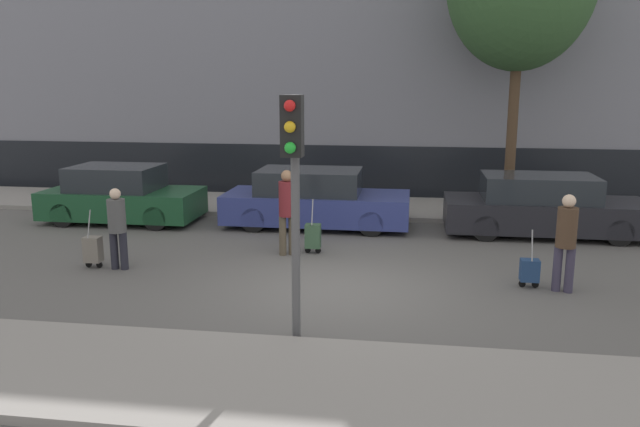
{
  "coord_description": "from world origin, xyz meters",
  "views": [
    {
      "loc": [
        1.25,
        -10.43,
        3.56
      ],
      "look_at": [
        -0.57,
        1.8,
        0.95
      ],
      "focal_mm": 35.0,
      "sensor_mm": 36.0,
      "label": 1
    }
  ],
  "objects_px": {
    "trolley_left": "(93,249)",
    "trolley_center": "(313,236)",
    "pedestrian_left": "(117,224)",
    "parked_car_2": "(543,207)",
    "traffic_light": "(293,169)",
    "parked_car_1": "(315,200)",
    "pedestrian_center": "(287,207)",
    "trolley_right": "(530,270)",
    "pedestrian_right": "(566,237)",
    "parked_car_0": "(121,196)"
  },
  "relations": [
    {
      "from": "parked_car_1",
      "to": "trolley_right",
      "type": "bearing_deg",
      "value": -42.95
    },
    {
      "from": "pedestrian_center",
      "to": "traffic_light",
      "type": "xyz_separation_m",
      "value": [
        0.99,
        -4.35,
        1.41
      ]
    },
    {
      "from": "parked_car_2",
      "to": "pedestrian_center",
      "type": "xyz_separation_m",
      "value": [
        -5.63,
        -2.62,
        0.36
      ]
    },
    {
      "from": "parked_car_1",
      "to": "trolley_center",
      "type": "height_order",
      "value": "parked_car_1"
    },
    {
      "from": "pedestrian_left",
      "to": "trolley_left",
      "type": "bearing_deg",
      "value": -179.94
    },
    {
      "from": "pedestrian_center",
      "to": "trolley_center",
      "type": "height_order",
      "value": "pedestrian_center"
    },
    {
      "from": "trolley_right",
      "to": "parked_car_1",
      "type": "bearing_deg",
      "value": 137.05
    },
    {
      "from": "parked_car_1",
      "to": "trolley_right",
      "type": "relative_size",
      "value": 4.37
    },
    {
      "from": "trolley_center",
      "to": "traffic_light",
      "type": "bearing_deg",
      "value": -84.02
    },
    {
      "from": "pedestrian_right",
      "to": "trolley_right",
      "type": "height_order",
      "value": "pedestrian_right"
    },
    {
      "from": "parked_car_2",
      "to": "trolley_right",
      "type": "height_order",
      "value": "parked_car_2"
    },
    {
      "from": "parked_car_2",
      "to": "pedestrian_center",
      "type": "bearing_deg",
      "value": -155.05
    },
    {
      "from": "parked_car_0",
      "to": "pedestrian_left",
      "type": "distance_m",
      "value": 4.43
    },
    {
      "from": "traffic_light",
      "to": "trolley_center",
      "type": "bearing_deg",
      "value": 95.98
    },
    {
      "from": "pedestrian_left",
      "to": "trolley_center",
      "type": "relative_size",
      "value": 1.36
    },
    {
      "from": "pedestrian_left",
      "to": "parked_car_0",
      "type": "bearing_deg",
      "value": 117.2
    },
    {
      "from": "trolley_right",
      "to": "trolley_left",
      "type": "bearing_deg",
      "value": -179.93
    },
    {
      "from": "parked_car_0",
      "to": "trolley_center",
      "type": "relative_size",
      "value": 3.38
    },
    {
      "from": "trolley_left",
      "to": "traffic_light",
      "type": "xyz_separation_m",
      "value": [
        4.55,
        -2.89,
        2.07
      ]
    },
    {
      "from": "trolley_right",
      "to": "pedestrian_right",
      "type": "bearing_deg",
      "value": -15.18
    },
    {
      "from": "parked_car_2",
      "to": "traffic_light",
      "type": "distance_m",
      "value": 8.56
    },
    {
      "from": "parked_car_2",
      "to": "traffic_light",
      "type": "relative_size",
      "value": 1.37
    },
    {
      "from": "parked_car_0",
      "to": "parked_car_2",
      "type": "height_order",
      "value": "parked_car_0"
    },
    {
      "from": "parked_car_0",
      "to": "trolley_right",
      "type": "height_order",
      "value": "parked_car_0"
    },
    {
      "from": "trolley_center",
      "to": "trolley_right",
      "type": "xyz_separation_m",
      "value": [
        4.14,
        -1.67,
        -0.06
      ]
    },
    {
      "from": "pedestrian_center",
      "to": "trolley_right",
      "type": "height_order",
      "value": "pedestrian_center"
    },
    {
      "from": "trolley_left",
      "to": "trolley_center",
      "type": "relative_size",
      "value": 0.99
    },
    {
      "from": "pedestrian_right",
      "to": "traffic_light",
      "type": "xyz_separation_m",
      "value": [
        -4.19,
        -2.75,
        1.46
      ]
    },
    {
      "from": "pedestrian_center",
      "to": "trolley_center",
      "type": "distance_m",
      "value": 0.85
    },
    {
      "from": "parked_car_0",
      "to": "trolley_left",
      "type": "relative_size",
      "value": 3.41
    },
    {
      "from": "trolley_right",
      "to": "pedestrian_left",
      "type": "bearing_deg",
      "value": -179.78
    },
    {
      "from": "pedestrian_right",
      "to": "parked_car_1",
      "type": "bearing_deg",
      "value": 154.52
    },
    {
      "from": "parked_car_0",
      "to": "pedestrian_left",
      "type": "relative_size",
      "value": 2.48
    },
    {
      "from": "parked_car_1",
      "to": "pedestrian_left",
      "type": "relative_size",
      "value": 2.89
    },
    {
      "from": "parked_car_1",
      "to": "pedestrian_center",
      "type": "distance_m",
      "value": 2.75
    },
    {
      "from": "parked_car_0",
      "to": "parked_car_1",
      "type": "xyz_separation_m",
      "value": [
        5.05,
        0.2,
        -0.01
      ]
    },
    {
      "from": "parked_car_2",
      "to": "trolley_right",
      "type": "xyz_separation_m",
      "value": [
        -0.98,
        -4.08,
        -0.35
      ]
    },
    {
      "from": "parked_car_0",
      "to": "trolley_right",
      "type": "relative_size",
      "value": 3.76
    },
    {
      "from": "pedestrian_right",
      "to": "trolley_right",
      "type": "relative_size",
      "value": 1.63
    },
    {
      "from": "parked_car_1",
      "to": "pedestrian_right",
      "type": "xyz_separation_m",
      "value": [
        5.03,
        -4.33,
        0.3
      ]
    },
    {
      "from": "trolley_left",
      "to": "traffic_light",
      "type": "height_order",
      "value": "traffic_light"
    },
    {
      "from": "trolley_center",
      "to": "pedestrian_right",
      "type": "xyz_separation_m",
      "value": [
        4.67,
        -1.81,
        0.6
      ]
    },
    {
      "from": "trolley_center",
      "to": "trolley_right",
      "type": "relative_size",
      "value": 1.11
    },
    {
      "from": "pedestrian_right",
      "to": "traffic_light",
      "type": "relative_size",
      "value": 0.5
    },
    {
      "from": "parked_car_1",
      "to": "trolley_center",
      "type": "distance_m",
      "value": 2.56
    },
    {
      "from": "parked_car_1",
      "to": "pedestrian_right",
      "type": "height_order",
      "value": "pedestrian_right"
    },
    {
      "from": "parked_car_1",
      "to": "trolley_center",
      "type": "bearing_deg",
      "value": -81.93
    },
    {
      "from": "parked_car_0",
      "to": "pedestrian_left",
      "type": "xyz_separation_m",
      "value": [
        1.88,
        -4.01,
        0.22
      ]
    },
    {
      "from": "pedestrian_right",
      "to": "trolley_center",
      "type": "bearing_deg",
      "value": 174.04
    },
    {
      "from": "parked_car_2",
      "to": "trolley_right",
      "type": "distance_m",
      "value": 4.21
    }
  ]
}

